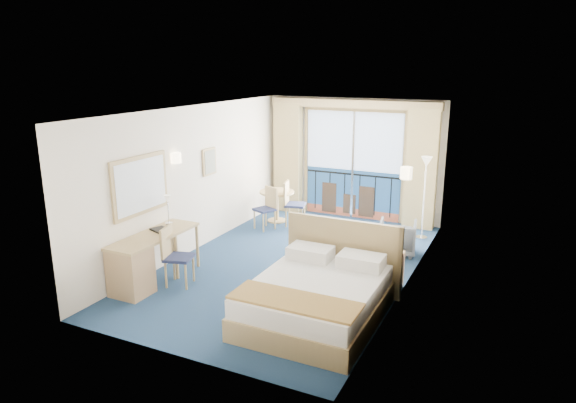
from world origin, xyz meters
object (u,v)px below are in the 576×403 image
at_px(bed, 318,296).
at_px(round_table, 277,199).
at_px(table_chair_a, 291,201).
at_px(nightstand, 387,271).
at_px(floor_lamp, 426,177).
at_px(desk_chair, 174,253).
at_px(armchair, 397,237).
at_px(desk, 136,265).
at_px(table_chair_b, 267,205).

relative_size(bed, round_table, 2.83).
height_order(round_table, table_chair_a, table_chair_a).
bearing_deg(nightstand, floor_lamp, 89.64).
bearing_deg(bed, round_table, 123.86).
xyz_separation_m(nightstand, desk_chair, (-3.09, -1.30, 0.24)).
height_order(bed, armchair, bed).
height_order(desk, desk_chair, desk_chair).
height_order(nightstand, armchair, armchair).
xyz_separation_m(armchair, desk, (-3.22, -3.38, 0.13)).
bearing_deg(floor_lamp, armchair, -103.35).
bearing_deg(table_chair_b, floor_lamp, 38.02).
xyz_separation_m(floor_lamp, desk, (-3.47, -4.42, -0.83)).
bearing_deg(nightstand, bed, -114.34).
bearing_deg(bed, table_chair_b, 127.52).
height_order(armchair, desk_chair, desk_chair).
relative_size(desk, desk_chair, 1.76).
relative_size(armchair, desk, 0.40).
height_order(floor_lamp, table_chair_b, floor_lamp).
height_order(bed, nightstand, bed).
relative_size(nightstand, table_chair_a, 0.61).
bearing_deg(round_table, desk, -94.17).
xyz_separation_m(floor_lamp, round_table, (-3.16, -0.22, -0.75)).
bearing_deg(bed, desk_chair, 178.86).
distance_m(nightstand, table_chair_a, 3.59).
relative_size(armchair, round_table, 0.88).
height_order(nightstand, table_chair_a, table_chair_a).
bearing_deg(armchair, table_chair_b, -16.40).
relative_size(armchair, floor_lamp, 0.41).
distance_m(bed, armchair, 2.99).
xyz_separation_m(floor_lamp, table_chair_b, (-3.12, -0.76, -0.76)).
distance_m(bed, round_table, 4.56).
distance_m(floor_lamp, round_table, 3.26).
relative_size(armchair, table_chair_b, 0.76).
height_order(bed, table_chair_a, bed).
height_order(floor_lamp, table_chair_a, floor_lamp).
bearing_deg(bed, desk, -171.70).
relative_size(desk, round_table, 2.19).
xyz_separation_m(bed, table_chair_b, (-2.49, 3.24, 0.18)).
xyz_separation_m(desk, round_table, (0.31, 4.20, 0.09)).
distance_m(armchair, desk_chair, 4.09).
bearing_deg(table_chair_a, round_table, 59.49).
bearing_deg(armchair, floor_lamp, -114.19).
relative_size(floor_lamp, table_chair_a, 1.72).
bearing_deg(armchair, desk_chair, 34.70).
bearing_deg(desk_chair, table_chair_b, -14.83).
distance_m(armchair, floor_lamp, 1.44).
height_order(nightstand, desk, desk).
distance_m(nightstand, armchair, 1.63).
distance_m(desk_chair, table_chair_a, 3.63).
bearing_deg(table_chair_a, desk, 156.23).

